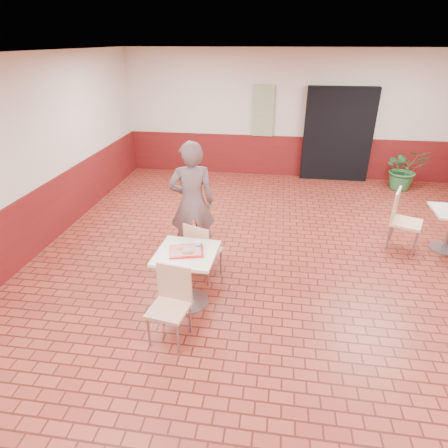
# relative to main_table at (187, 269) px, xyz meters

# --- Properties ---
(room_shell) EXTENTS (8.01, 10.01, 3.01)m
(room_shell) POSITION_rel_main_table_xyz_m (1.24, 0.48, 0.98)
(room_shell) COLOR maroon
(room_shell) RESTS_ON ground
(wainscot_band) EXTENTS (8.00, 10.00, 1.00)m
(wainscot_band) POSITION_rel_main_table_xyz_m (1.24, 0.48, -0.02)
(wainscot_band) COLOR #5B1111
(wainscot_band) RESTS_ON ground
(corridor_doorway) EXTENTS (1.60, 0.22, 2.20)m
(corridor_doorway) POSITION_rel_main_table_xyz_m (2.44, 5.36, 0.58)
(corridor_doorway) COLOR black
(corridor_doorway) RESTS_ON ground
(promo_poster) EXTENTS (0.50, 0.03, 1.20)m
(promo_poster) POSITION_rel_main_table_xyz_m (0.64, 5.42, 1.08)
(promo_poster) COLOR gray
(promo_poster) RESTS_ON wainscot_band
(main_table) EXTENTS (0.74, 0.74, 0.78)m
(main_table) POSITION_rel_main_table_xyz_m (0.00, 0.00, 0.00)
(main_table) COLOR beige
(main_table) RESTS_ON ground
(chair_main_front) EXTENTS (0.48, 0.48, 0.90)m
(chair_main_front) POSITION_rel_main_table_xyz_m (-0.04, -0.62, -0.02)
(chair_main_front) COLOR tan
(chair_main_front) RESTS_ON ground
(chair_main_back) EXTENTS (0.54, 0.54, 0.89)m
(chair_main_back) POSITION_rel_main_table_xyz_m (0.06, 0.58, -0.03)
(chair_main_back) COLOR #E3B088
(chair_main_back) RESTS_ON ground
(customer) EXTENTS (0.79, 0.63, 1.89)m
(customer) POSITION_rel_main_table_xyz_m (-0.18, 1.15, 0.42)
(customer) COLOR #65514E
(customer) RESTS_ON ground
(serving_tray) EXTENTS (0.41, 0.32, 0.03)m
(serving_tray) POSITION_rel_main_table_xyz_m (0.00, -0.00, 0.27)
(serving_tray) COLOR red
(serving_tray) RESTS_ON main_table
(ring_donut) EXTENTS (0.12, 0.12, 0.03)m
(ring_donut) POSITION_rel_main_table_xyz_m (-0.10, 0.03, 0.29)
(ring_donut) COLOR #ECA356
(ring_donut) RESTS_ON serving_tray
(long_john_donut) EXTENTS (0.14, 0.07, 0.04)m
(long_john_donut) POSITION_rel_main_table_xyz_m (0.04, -0.07, 0.30)
(long_john_donut) COLOR gold
(long_john_donut) RESTS_ON serving_tray
(paper_cup) EXTENTS (0.08, 0.08, 0.10)m
(paper_cup) POSITION_rel_main_table_xyz_m (0.14, 0.06, 0.33)
(paper_cup) COLOR white
(paper_cup) RESTS_ON serving_tray
(chair_second_left) EXTENTS (0.60, 0.60, 1.00)m
(chair_second_left) POSITION_rel_main_table_xyz_m (3.11, 1.96, 0.03)
(chair_second_left) COLOR #E9C08C
(chair_second_left) RESTS_ON ground
(potted_plant) EXTENTS (0.95, 0.84, 0.97)m
(potted_plant) POSITION_rel_main_table_xyz_m (3.94, 4.86, -0.04)
(potted_plant) COLOR #2D7137
(potted_plant) RESTS_ON ground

